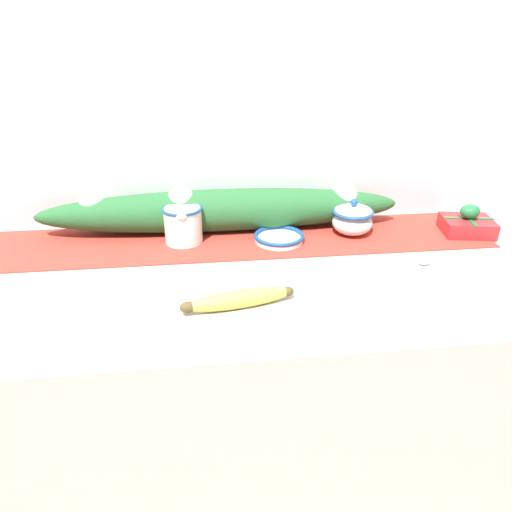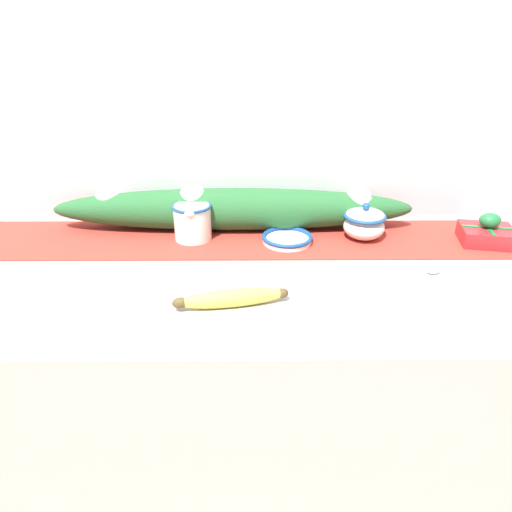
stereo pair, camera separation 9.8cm
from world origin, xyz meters
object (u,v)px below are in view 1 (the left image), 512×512
(cream_pitcher, at_px, (183,223))
(sugar_bowl, at_px, (353,219))
(small_dish, at_px, (279,237))
(spoon, at_px, (421,263))
(banana, at_px, (238,299))
(gift_box, at_px, (467,224))

(cream_pitcher, height_order, sugar_bowl, sugar_bowl)
(small_dish, height_order, spoon, small_dish)
(small_dish, xyz_separation_m, spoon, (0.31, -0.17, -0.01))
(banana, bearing_deg, cream_pitcher, 109.01)
(sugar_bowl, height_order, small_dish, sugar_bowl)
(small_dish, distance_m, spoon, 0.35)
(banana, distance_m, spoon, 0.46)
(banana, height_order, gift_box, gift_box)
(cream_pitcher, bearing_deg, banana, -70.99)
(cream_pitcher, distance_m, spoon, 0.58)
(small_dish, xyz_separation_m, gift_box, (0.51, -0.00, 0.02))
(sugar_bowl, bearing_deg, banana, -135.34)
(cream_pitcher, relative_size, banana, 0.51)
(banana, relative_size, spoon, 1.46)
(cream_pitcher, bearing_deg, sugar_bowl, -0.16)
(cream_pitcher, relative_size, spoon, 0.75)
(small_dish, xyz_separation_m, banana, (-0.13, -0.30, 0.01))
(banana, bearing_deg, gift_box, 24.88)
(spoon, bearing_deg, small_dish, 131.71)
(gift_box, bearing_deg, small_dish, 179.45)
(small_dish, distance_m, gift_box, 0.51)
(cream_pitcher, xyz_separation_m, gift_box, (0.75, -0.03, -0.02))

